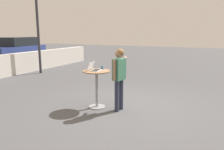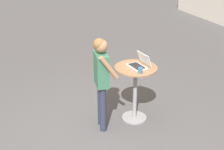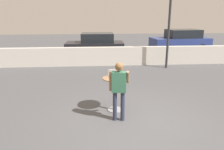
{
  "view_description": "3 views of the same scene",
  "coord_description": "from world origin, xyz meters",
  "px_view_note": "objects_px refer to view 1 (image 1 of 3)",
  "views": [
    {
      "loc": [
        -5.33,
        -2.06,
        2.0
      ],
      "look_at": [
        -0.42,
        0.3,
        0.92
      ],
      "focal_mm": 35.0,
      "sensor_mm": 36.0,
      "label": 1
    },
    {
      "loc": [
        3.86,
        -1.44,
        3.05
      ],
      "look_at": [
        -0.36,
        0.28,
        0.97
      ],
      "focal_mm": 50.0,
      "sensor_mm": 36.0,
      "label": 2
    },
    {
      "loc": [
        -0.98,
        -5.19,
        2.79
      ],
      "look_at": [
        -0.54,
        0.47,
        1.17
      ],
      "focal_mm": 35.0,
      "sensor_mm": 36.0,
      "label": 3
    }
  ],
  "objects_px": {
    "standing_person": "(119,72)",
    "street_lamp": "(37,21)",
    "cafe_table": "(97,83)",
    "laptop": "(94,69)",
    "coffee_mug": "(102,68)",
    "parked_car_further_down": "(17,49)"
  },
  "relations": [
    {
      "from": "coffee_mug",
      "to": "standing_person",
      "type": "relative_size",
      "value": 0.07
    },
    {
      "from": "cafe_table",
      "to": "laptop",
      "type": "relative_size",
      "value": 2.67
    },
    {
      "from": "laptop",
      "to": "street_lamp",
      "type": "xyz_separation_m",
      "value": [
        3.17,
        4.92,
        1.45
      ]
    },
    {
      "from": "laptop",
      "to": "coffee_mug",
      "type": "relative_size",
      "value": 3.58
    },
    {
      "from": "cafe_table",
      "to": "laptop",
      "type": "height_order",
      "value": "laptop"
    },
    {
      "from": "standing_person",
      "to": "street_lamp",
      "type": "bearing_deg",
      "value": 60.91
    },
    {
      "from": "cafe_table",
      "to": "parked_car_further_down",
      "type": "distance_m",
      "value": 10.81
    },
    {
      "from": "cafe_table",
      "to": "standing_person",
      "type": "relative_size",
      "value": 0.63
    },
    {
      "from": "cafe_table",
      "to": "coffee_mug",
      "type": "height_order",
      "value": "coffee_mug"
    },
    {
      "from": "standing_person",
      "to": "street_lamp",
      "type": "height_order",
      "value": "street_lamp"
    },
    {
      "from": "cafe_table",
      "to": "coffee_mug",
      "type": "bearing_deg",
      "value": -9.75
    },
    {
      "from": "laptop",
      "to": "parked_car_further_down",
      "type": "relative_size",
      "value": 0.09
    },
    {
      "from": "parked_car_further_down",
      "to": "street_lamp",
      "type": "distance_m",
      "value": 5.18
    },
    {
      "from": "cafe_table",
      "to": "laptop",
      "type": "distance_m",
      "value": 0.38
    },
    {
      "from": "standing_person",
      "to": "laptop",
      "type": "bearing_deg",
      "value": 93.61
    },
    {
      "from": "cafe_table",
      "to": "street_lamp",
      "type": "bearing_deg",
      "value": 57.6
    },
    {
      "from": "standing_person",
      "to": "parked_car_further_down",
      "type": "relative_size",
      "value": 0.38
    },
    {
      "from": "coffee_mug",
      "to": "standing_person",
      "type": "height_order",
      "value": "standing_person"
    },
    {
      "from": "parked_car_further_down",
      "to": "street_lamp",
      "type": "xyz_separation_m",
      "value": [
        -2.39,
        -4.29,
        1.66
      ]
    },
    {
      "from": "laptop",
      "to": "standing_person",
      "type": "bearing_deg",
      "value": -86.39
    },
    {
      "from": "standing_person",
      "to": "parked_car_further_down",
      "type": "height_order",
      "value": "parked_car_further_down"
    },
    {
      "from": "cafe_table",
      "to": "laptop",
      "type": "bearing_deg",
      "value": 95.19
    }
  ]
}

